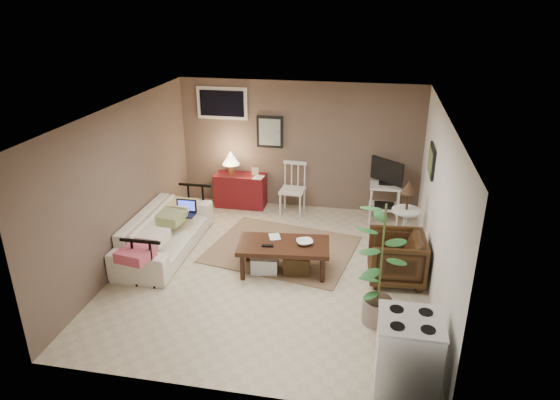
% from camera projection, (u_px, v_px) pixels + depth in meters
% --- Properties ---
extents(floor, '(5.00, 5.00, 0.00)m').
position_uv_depth(floor, '(273.00, 270.00, 7.47)').
color(floor, '#C1B293').
rests_on(floor, ground).
extents(art_back, '(0.50, 0.03, 0.60)m').
position_uv_depth(art_back, '(270.00, 132.00, 9.25)').
color(art_back, black).
extents(art_right, '(0.03, 0.60, 0.45)m').
position_uv_depth(art_right, '(432.00, 161.00, 7.45)').
color(art_right, black).
extents(window, '(0.96, 0.03, 0.60)m').
position_uv_depth(window, '(222.00, 103.00, 9.22)').
color(window, silver).
extents(rug, '(2.50, 2.15, 0.02)m').
position_uv_depth(rug, '(282.00, 249.00, 8.06)').
color(rug, '#8C6C51').
rests_on(rug, floor).
extents(coffee_table, '(1.39, 0.82, 0.50)m').
position_uv_depth(coffee_table, '(283.00, 255.00, 7.31)').
color(coffee_table, black).
rests_on(coffee_table, floor).
extents(sofa, '(0.65, 2.22, 0.87)m').
position_uv_depth(sofa, '(165.00, 226.00, 7.88)').
color(sofa, white).
rests_on(sofa, floor).
extents(sofa_pillows, '(0.43, 2.11, 0.15)m').
position_uv_depth(sofa_pillows, '(161.00, 227.00, 7.60)').
color(sofa_pillows, '#EFDEC5').
rests_on(sofa_pillows, sofa).
extents(sofa_end_rails, '(0.60, 2.21, 0.75)m').
position_uv_depth(sofa_end_rails, '(173.00, 230.00, 7.88)').
color(sofa_end_rails, black).
rests_on(sofa_end_rails, floor).
extents(laptop, '(0.34, 0.25, 0.23)m').
position_uv_depth(laptop, '(186.00, 210.00, 8.14)').
color(laptop, black).
rests_on(laptop, sofa).
extents(red_console, '(0.96, 0.43, 1.11)m').
position_uv_depth(red_console, '(240.00, 187.00, 9.58)').
color(red_console, maroon).
rests_on(red_console, floor).
extents(spindle_chair, '(0.46, 0.46, 0.96)m').
position_uv_depth(spindle_chair, '(293.00, 190.00, 9.24)').
color(spindle_chair, silver).
rests_on(spindle_chair, floor).
extents(tv_stand, '(0.56, 0.49, 1.16)m').
position_uv_depth(tv_stand, '(385.00, 189.00, 8.86)').
color(tv_stand, silver).
rests_on(tv_stand, floor).
extents(side_table, '(0.45, 0.45, 1.20)m').
position_uv_depth(side_table, '(406.00, 208.00, 7.75)').
color(side_table, silver).
rests_on(side_table, floor).
extents(armchair, '(0.76, 0.81, 0.78)m').
position_uv_depth(armchair, '(396.00, 256.00, 7.07)').
color(armchair, '#321E0D').
rests_on(armchair, floor).
extents(potted_plant, '(0.41, 0.41, 1.64)m').
position_uv_depth(potted_plant, '(381.00, 261.00, 5.97)').
color(potted_plant, gray).
rests_on(potted_plant, floor).
extents(stove, '(0.65, 0.61, 0.85)m').
position_uv_depth(stove, '(408.00, 353.00, 5.12)').
color(stove, white).
rests_on(stove, floor).
extents(bowl, '(0.24, 0.14, 0.24)m').
position_uv_depth(bowl, '(305.00, 237.00, 7.18)').
color(bowl, black).
rests_on(bowl, coffee_table).
extents(book_table, '(0.16, 0.07, 0.22)m').
position_uv_depth(book_table, '(269.00, 231.00, 7.36)').
color(book_table, black).
rests_on(book_table, coffee_table).
extents(book_console, '(0.18, 0.05, 0.24)m').
position_uv_depth(book_console, '(254.00, 172.00, 9.28)').
color(book_console, black).
rests_on(book_console, red_console).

